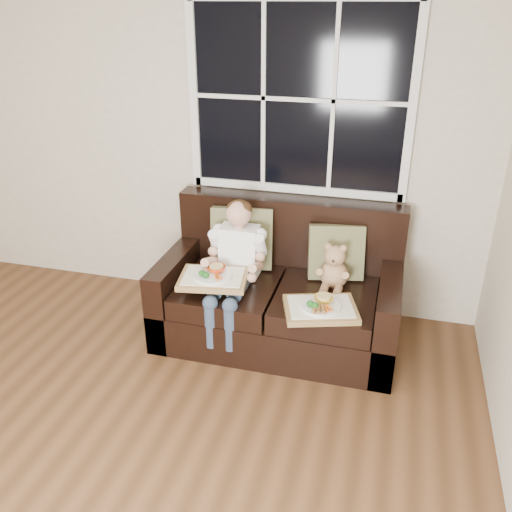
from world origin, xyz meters
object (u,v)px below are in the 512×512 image
(child, at_px, (235,257))
(teddy_bear, at_px, (334,270))
(tray_right, at_px, (321,308))
(loveseat, at_px, (280,297))
(tray_left, at_px, (213,277))

(child, bearing_deg, teddy_bear, 9.53)
(tray_right, bearing_deg, loveseat, 116.07)
(teddy_bear, bearing_deg, tray_right, -93.82)
(loveseat, distance_m, tray_right, 0.53)
(child, xyz_separation_m, tray_left, (-0.10, -0.19, -0.07))
(loveseat, bearing_deg, tray_left, -141.65)
(child, relative_size, teddy_bear, 2.62)
(loveseat, height_order, teddy_bear, loveseat)
(child, xyz_separation_m, tray_right, (0.65, -0.25, -0.17))
(loveseat, bearing_deg, teddy_bear, -0.95)
(child, height_order, tray_right, child)
(loveseat, xyz_separation_m, tray_right, (0.35, -0.37, 0.17))
(loveseat, relative_size, tray_right, 3.10)
(tray_right, bearing_deg, child, 141.81)
(child, distance_m, teddy_bear, 0.70)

